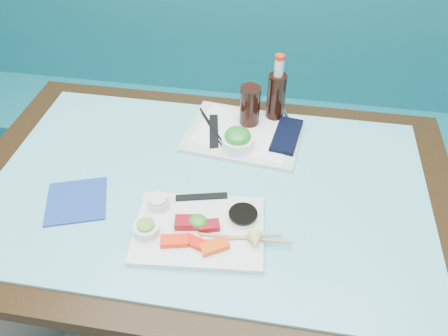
% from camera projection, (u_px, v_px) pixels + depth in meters
% --- Properties ---
extents(booth_bench, '(3.00, 0.56, 1.17)m').
position_uv_depth(booth_bench, '(243.00, 118.00, 2.10)').
color(booth_bench, '#10616B').
rests_on(booth_bench, ground).
extents(dining_table, '(1.40, 0.90, 0.75)m').
position_uv_depth(dining_table, '(209.00, 207.00, 1.30)').
color(dining_table, black).
rests_on(dining_table, ground).
extents(glass_top, '(1.22, 0.76, 0.01)m').
position_uv_depth(glass_top, '(208.00, 187.00, 1.24)').
color(glass_top, '#61BCC3').
rests_on(glass_top, dining_table).
extents(sashimi_plate, '(0.35, 0.26, 0.02)m').
position_uv_depth(sashimi_plate, '(199.00, 230.00, 1.11)').
color(sashimi_plate, silver).
rests_on(sashimi_plate, glass_top).
extents(salmon_left, '(0.07, 0.05, 0.02)m').
position_uv_depth(salmon_left, '(174.00, 241.00, 1.06)').
color(salmon_left, '#FF2D0A').
rests_on(salmon_left, sashimi_plate).
extents(salmon_mid, '(0.06, 0.04, 0.01)m').
position_uv_depth(salmon_mid, '(195.00, 242.00, 1.06)').
color(salmon_mid, red).
rests_on(salmon_mid, sashimi_plate).
extents(salmon_right, '(0.07, 0.06, 0.02)m').
position_uv_depth(salmon_right, '(215.00, 246.00, 1.05)').
color(salmon_right, '#FF490A').
rests_on(salmon_right, sashimi_plate).
extents(tuna_left, '(0.07, 0.05, 0.02)m').
position_uv_depth(tuna_left, '(188.00, 223.00, 1.10)').
color(tuna_left, maroon).
rests_on(tuna_left, sashimi_plate).
extents(tuna_right, '(0.06, 0.05, 0.02)m').
position_uv_depth(tuna_right, '(209.00, 226.00, 1.09)').
color(tuna_right, maroon).
rests_on(tuna_right, sashimi_plate).
extents(seaweed_garnish, '(0.05, 0.05, 0.03)m').
position_uv_depth(seaweed_garnish, '(198.00, 221.00, 1.10)').
color(seaweed_garnish, '#2F821E').
rests_on(seaweed_garnish, sashimi_plate).
extents(ramekin_wasabi, '(0.08, 0.08, 0.03)m').
position_uv_depth(ramekin_wasabi, '(147.00, 229.00, 1.08)').
color(ramekin_wasabi, white).
rests_on(ramekin_wasabi, sashimi_plate).
extents(wasabi_fill, '(0.04, 0.04, 0.01)m').
position_uv_depth(wasabi_fill, '(146.00, 225.00, 1.07)').
color(wasabi_fill, '#65A134').
rests_on(wasabi_fill, ramekin_wasabi).
extents(ramekin_ginger, '(0.07, 0.07, 0.02)m').
position_uv_depth(ramekin_ginger, '(158.00, 203.00, 1.15)').
color(ramekin_ginger, silver).
rests_on(ramekin_ginger, sashimi_plate).
extents(ginger_fill, '(0.06, 0.06, 0.01)m').
position_uv_depth(ginger_fill, '(158.00, 199.00, 1.13)').
color(ginger_fill, beige).
rests_on(ginger_fill, ramekin_ginger).
extents(soy_dish, '(0.07, 0.07, 0.01)m').
position_uv_depth(soy_dish, '(243.00, 217.00, 1.12)').
color(soy_dish, white).
rests_on(soy_dish, sashimi_plate).
extents(soy_fill, '(0.09, 0.09, 0.01)m').
position_uv_depth(soy_fill, '(243.00, 214.00, 1.11)').
color(soy_fill, black).
rests_on(soy_fill, soy_dish).
extents(lemon_wedge, '(0.05, 0.04, 0.04)m').
position_uv_depth(lemon_wedge, '(255.00, 240.00, 1.05)').
color(lemon_wedge, '#D8DB68').
rests_on(lemon_wedge, sashimi_plate).
extents(chopstick_sleeve, '(0.14, 0.05, 0.00)m').
position_uv_depth(chopstick_sleeve, '(202.00, 197.00, 1.18)').
color(chopstick_sleeve, black).
rests_on(chopstick_sleeve, sashimi_plate).
extents(wooden_chopstick_a, '(0.20, 0.06, 0.01)m').
position_uv_depth(wooden_chopstick_a, '(241.00, 238.00, 1.07)').
color(wooden_chopstick_a, '#A0794B').
rests_on(wooden_chopstick_a, sashimi_plate).
extents(wooden_chopstick_b, '(0.23, 0.02, 0.01)m').
position_uv_depth(wooden_chopstick_b, '(245.00, 238.00, 1.07)').
color(wooden_chopstick_b, tan).
rests_on(wooden_chopstick_b, sashimi_plate).
extents(serving_tray, '(0.38, 0.30, 0.01)m').
position_uv_depth(serving_tray, '(244.00, 134.00, 1.39)').
color(serving_tray, silver).
rests_on(serving_tray, glass_top).
extents(paper_placemat, '(0.33, 0.26, 0.00)m').
position_uv_depth(paper_placemat, '(244.00, 132.00, 1.38)').
color(paper_placemat, white).
rests_on(paper_placemat, serving_tray).
extents(seaweed_bowl, '(0.11, 0.11, 0.04)m').
position_uv_depth(seaweed_bowl, '(237.00, 143.00, 1.32)').
color(seaweed_bowl, white).
rests_on(seaweed_bowl, serving_tray).
extents(seaweed_salad, '(0.10, 0.10, 0.04)m').
position_uv_depth(seaweed_salad, '(238.00, 136.00, 1.30)').
color(seaweed_salad, '#1F8922').
rests_on(seaweed_salad, seaweed_bowl).
extents(cola_glass, '(0.08, 0.08, 0.13)m').
position_uv_depth(cola_glass, '(250.00, 106.00, 1.38)').
color(cola_glass, black).
rests_on(cola_glass, serving_tray).
extents(navy_pouch, '(0.10, 0.18, 0.01)m').
position_uv_depth(navy_pouch, '(287.00, 135.00, 1.36)').
color(navy_pouch, black).
rests_on(navy_pouch, serving_tray).
extents(fork, '(0.04, 0.08, 0.01)m').
position_uv_depth(fork, '(287.00, 116.00, 1.44)').
color(fork, silver).
rests_on(fork, serving_tray).
extents(black_chopstick_a, '(0.11, 0.18, 0.01)m').
position_uv_depth(black_chopstick_a, '(213.00, 131.00, 1.39)').
color(black_chopstick_a, black).
rests_on(black_chopstick_a, serving_tray).
extents(black_chopstick_b, '(0.15, 0.22, 0.01)m').
position_uv_depth(black_chopstick_b, '(215.00, 131.00, 1.39)').
color(black_chopstick_b, black).
rests_on(black_chopstick_b, serving_tray).
extents(tray_sleeve, '(0.06, 0.17, 0.00)m').
position_uv_depth(tray_sleeve, '(214.00, 131.00, 1.39)').
color(tray_sleeve, black).
rests_on(tray_sleeve, serving_tray).
extents(cola_bottle_body, '(0.07, 0.07, 0.17)m').
position_uv_depth(cola_bottle_body, '(276.00, 98.00, 1.40)').
color(cola_bottle_body, black).
rests_on(cola_bottle_body, glass_top).
extents(cola_bottle_neck, '(0.04, 0.04, 0.06)m').
position_uv_depth(cola_bottle_neck, '(279.00, 67.00, 1.32)').
color(cola_bottle_neck, silver).
rests_on(cola_bottle_neck, cola_bottle_body).
extents(cola_bottle_cap, '(0.03, 0.03, 0.01)m').
position_uv_depth(cola_bottle_cap, '(280.00, 57.00, 1.30)').
color(cola_bottle_cap, red).
rests_on(cola_bottle_cap, cola_bottle_neck).
extents(blue_napkin, '(0.20, 0.20, 0.01)m').
position_uv_depth(blue_napkin, '(76.00, 201.00, 1.19)').
color(blue_napkin, navy).
rests_on(blue_napkin, glass_top).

